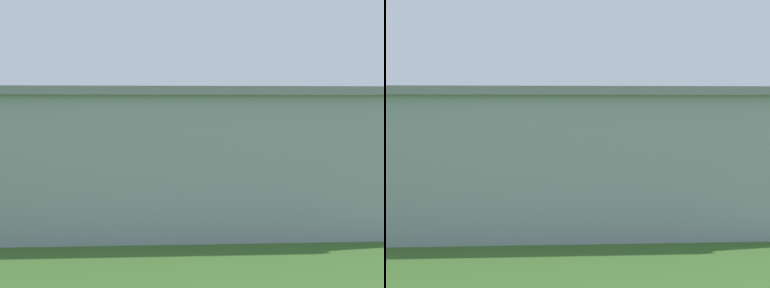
% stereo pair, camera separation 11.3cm
% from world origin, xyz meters
% --- Properties ---
extents(ground_plane, '(400.00, 400.00, 0.00)m').
position_xyz_m(ground_plane, '(0.00, 0.00, 0.00)').
color(ground_plane, '#3D6628').
extents(hangar, '(34.63, 14.59, 6.46)m').
position_xyz_m(hangar, '(1.03, 40.15, 3.24)').
color(hangar, '#99A3AD').
rests_on(hangar, ground_plane).
extents(biplane, '(8.85, 7.99, 4.37)m').
position_xyz_m(biplane, '(-8.30, 8.10, 2.59)').
color(biplane, yellow).
extents(person_watching_takeoff, '(0.48, 0.48, 1.75)m').
position_xyz_m(person_watching_takeoff, '(4.58, 21.51, 0.88)').
color(person_watching_takeoff, '#B23333').
rests_on(person_watching_takeoff, ground_plane).
extents(person_at_fence_line, '(0.42, 0.42, 1.61)m').
position_xyz_m(person_at_fence_line, '(-13.97, 28.09, 0.80)').
color(person_at_fence_line, beige).
rests_on(person_at_fence_line, ground_plane).
extents(person_beside_truck, '(0.39, 0.39, 1.56)m').
position_xyz_m(person_beside_truck, '(-15.99, 30.09, 0.77)').
color(person_beside_truck, orange).
rests_on(person_beside_truck, ground_plane).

